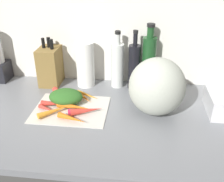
{
  "coord_description": "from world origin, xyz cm",
  "views": [
    {
      "loc": [
        21.05,
        -104.19,
        68.52
      ],
      "look_at": [
        8.38,
        6.37,
        9.17
      ],
      "focal_mm": 42.11,
      "sensor_mm": 36.0,
      "label": 1
    }
  ],
  "objects_px": {
    "carrot_0": "(61,93)",
    "carrot_8": "(77,99)",
    "carrot_5": "(87,110)",
    "bottle_1": "(134,66)",
    "carrot_2": "(88,95)",
    "bottle_2": "(149,61)",
    "carrot_10": "(47,109)",
    "carrot_6": "(74,107)",
    "winter_squash": "(157,87)",
    "bottle_0": "(117,65)",
    "carrot_4": "(84,97)",
    "cutting_board": "(71,109)",
    "carrot_9": "(55,111)",
    "carrot_1": "(80,111)",
    "carrot_7": "(55,104)",
    "carrot_3": "(72,118)",
    "paper_towel_roll": "(85,64)",
    "knife_block": "(50,65)"
  },
  "relations": [
    {
      "from": "carrot_1",
      "to": "carrot_10",
      "type": "relative_size",
      "value": 1.09
    },
    {
      "from": "carrot_8",
      "to": "winter_squash",
      "type": "relative_size",
      "value": 0.38
    },
    {
      "from": "carrot_3",
      "to": "carrot_4",
      "type": "height_order",
      "value": "carrot_3"
    },
    {
      "from": "bottle_1",
      "to": "carrot_7",
      "type": "bearing_deg",
      "value": -144.94
    },
    {
      "from": "carrot_1",
      "to": "carrot_10",
      "type": "distance_m",
      "value": 0.16
    },
    {
      "from": "carrot_10",
      "to": "paper_towel_roll",
      "type": "xyz_separation_m",
      "value": [
        0.13,
        0.31,
        0.11
      ]
    },
    {
      "from": "carrot_2",
      "to": "carrot_6",
      "type": "relative_size",
      "value": 0.82
    },
    {
      "from": "carrot_3",
      "to": "winter_squash",
      "type": "bearing_deg",
      "value": 19.62
    },
    {
      "from": "carrot_9",
      "to": "paper_towel_roll",
      "type": "relative_size",
      "value": 0.65
    },
    {
      "from": "carrot_10",
      "to": "carrot_4",
      "type": "bearing_deg",
      "value": 40.47
    },
    {
      "from": "cutting_board",
      "to": "carrot_5",
      "type": "xyz_separation_m",
      "value": [
        0.09,
        -0.04,
        0.02
      ]
    },
    {
      "from": "knife_block",
      "to": "carrot_8",
      "type": "bearing_deg",
      "value": -47.2
    },
    {
      "from": "carrot_3",
      "to": "cutting_board",
      "type": "bearing_deg",
      "value": 106.89
    },
    {
      "from": "knife_block",
      "to": "bottle_2",
      "type": "relative_size",
      "value": 0.75
    },
    {
      "from": "carrot_3",
      "to": "bottle_0",
      "type": "xyz_separation_m",
      "value": [
        0.17,
        0.39,
        0.11
      ]
    },
    {
      "from": "carrot_1",
      "to": "carrot_5",
      "type": "relative_size",
      "value": 0.73
    },
    {
      "from": "carrot_4",
      "to": "bottle_1",
      "type": "distance_m",
      "value": 0.32
    },
    {
      "from": "carrot_0",
      "to": "bottle_0",
      "type": "distance_m",
      "value": 0.35
    },
    {
      "from": "cutting_board",
      "to": "carrot_5",
      "type": "distance_m",
      "value": 0.1
    },
    {
      "from": "carrot_4",
      "to": "cutting_board",
      "type": "bearing_deg",
      "value": -115.52
    },
    {
      "from": "carrot_3",
      "to": "carrot_5",
      "type": "bearing_deg",
      "value": 52.41
    },
    {
      "from": "carrot_6",
      "to": "winter_squash",
      "type": "xyz_separation_m",
      "value": [
        0.39,
        0.04,
        0.11
      ]
    },
    {
      "from": "cutting_board",
      "to": "carrot_2",
      "type": "distance_m",
      "value": 0.14
    },
    {
      "from": "carrot_1",
      "to": "carrot_4",
      "type": "relative_size",
      "value": 0.9
    },
    {
      "from": "carrot_7",
      "to": "carrot_8",
      "type": "relative_size",
      "value": 1.32
    },
    {
      "from": "carrot_1",
      "to": "carrot_7",
      "type": "height_order",
      "value": "carrot_1"
    },
    {
      "from": "carrot_3",
      "to": "paper_towel_roll",
      "type": "relative_size",
      "value": 0.56
    },
    {
      "from": "carrot_10",
      "to": "bottle_2",
      "type": "bearing_deg",
      "value": 34.53
    },
    {
      "from": "carrot_5",
      "to": "bottle_2",
      "type": "bearing_deg",
      "value": 49.35
    },
    {
      "from": "bottle_0",
      "to": "carrot_8",
      "type": "bearing_deg",
      "value": -129.88
    },
    {
      "from": "carrot_0",
      "to": "carrot_6",
      "type": "height_order",
      "value": "carrot_6"
    },
    {
      "from": "paper_towel_roll",
      "to": "bottle_0",
      "type": "xyz_separation_m",
      "value": [
        0.18,
        0.01,
        0.0
      ]
    },
    {
      "from": "carrot_3",
      "to": "bottle_1",
      "type": "bearing_deg",
      "value": 55.72
    },
    {
      "from": "carrot_8",
      "to": "bottle_1",
      "type": "height_order",
      "value": "bottle_1"
    },
    {
      "from": "carrot_10",
      "to": "carrot_5",
      "type": "bearing_deg",
      "value": -0.84
    },
    {
      "from": "carrot_8",
      "to": "carrot_9",
      "type": "height_order",
      "value": "carrot_8"
    },
    {
      "from": "bottle_2",
      "to": "bottle_1",
      "type": "bearing_deg",
      "value": -166.85
    },
    {
      "from": "carrot_1",
      "to": "carrot_6",
      "type": "relative_size",
      "value": 0.65
    },
    {
      "from": "carrot_4",
      "to": "paper_towel_roll",
      "type": "distance_m",
      "value": 0.21
    },
    {
      "from": "carrot_0",
      "to": "carrot_1",
      "type": "xyz_separation_m",
      "value": [
        0.14,
        -0.16,
        0.0
      ]
    },
    {
      "from": "carrot_4",
      "to": "carrot_8",
      "type": "relative_size",
      "value": 1.18
    },
    {
      "from": "cutting_board",
      "to": "carrot_10",
      "type": "height_order",
      "value": "carrot_10"
    },
    {
      "from": "carrot_0",
      "to": "carrot_8",
      "type": "xyz_separation_m",
      "value": [
        0.1,
        -0.05,
        0.0
      ]
    },
    {
      "from": "carrot_2",
      "to": "carrot_4",
      "type": "distance_m",
      "value": 0.03
    },
    {
      "from": "carrot_3",
      "to": "carrot_10",
      "type": "relative_size",
      "value": 1.41
    },
    {
      "from": "carrot_5",
      "to": "bottle_1",
      "type": "height_order",
      "value": "bottle_1"
    },
    {
      "from": "knife_block",
      "to": "carrot_1",
      "type": "bearing_deg",
      "value": -53.49
    },
    {
      "from": "carrot_0",
      "to": "carrot_8",
      "type": "relative_size",
      "value": 1.17
    },
    {
      "from": "carrot_0",
      "to": "carrot_6",
      "type": "bearing_deg",
      "value": -51.45
    },
    {
      "from": "carrot_2",
      "to": "carrot_8",
      "type": "relative_size",
      "value": 1.35
    }
  ]
}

